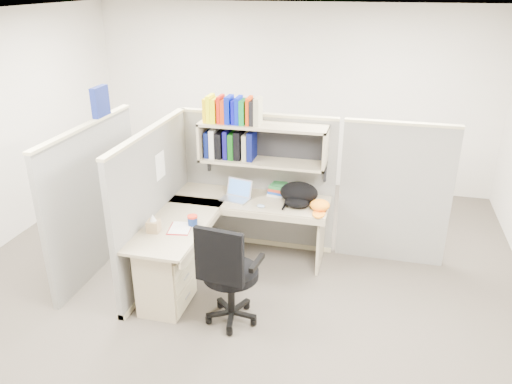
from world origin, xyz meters
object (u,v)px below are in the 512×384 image
(laptop, at_px, (235,191))
(snack_canister, at_px, (193,220))
(desk, at_px, (190,255))
(backpack, at_px, (298,195))
(task_chair, at_px, (229,289))

(laptop, relative_size, snack_canister, 2.94)
(laptop, xyz_separation_m, snack_canister, (-0.24, -0.69, -0.06))
(snack_canister, bearing_deg, desk, -91.70)
(desk, height_order, snack_canister, snack_canister)
(desk, xyz_separation_m, laptop, (0.24, 0.79, 0.40))
(laptop, height_order, snack_canister, laptop)
(snack_canister, bearing_deg, laptop, 70.75)
(backpack, distance_m, snack_canister, 1.19)
(laptop, bearing_deg, desk, -94.77)
(snack_canister, xyz_separation_m, task_chair, (0.52, -0.50, -0.40))
(backpack, bearing_deg, task_chair, -92.08)
(backpack, bearing_deg, desk, -122.06)
(desk, bearing_deg, laptop, 72.86)
(snack_canister, bearing_deg, backpack, 37.46)
(desk, xyz_separation_m, backpack, (0.94, 0.82, 0.41))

